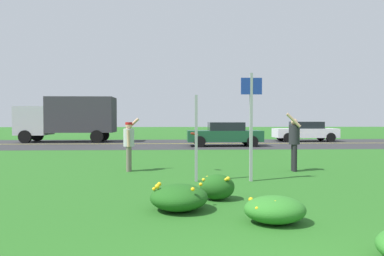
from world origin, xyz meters
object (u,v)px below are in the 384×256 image
Objects in this scene: sign_post_by_roadside at (251,116)px; sign_post_near_path at (196,138)px; person_thrower_red_cap_gray_shirt at (129,141)px; car_white_center_left at (305,131)px; car_dark_green_center_right at (225,134)px; box_truck_silver at (69,117)px; frisbee_red at (194,134)px; person_catcher_dark_shirt at (294,140)px.

sign_post_near_path is at bearing 178.77° from sign_post_by_roadside.
car_white_center_left is (11.06, 14.75, -0.21)m from person_thrower_red_cap_gray_shirt.
car_white_center_left is 7.86m from car_dark_green_center_right.
frisbee_red is at bearing -61.32° from box_truck_silver.
person_thrower_red_cap_gray_shirt is 6.72× the size of frisbee_red.
person_thrower_red_cap_gray_shirt is 15.99m from box_truck_silver.
sign_post_by_roadside is 19.30m from box_truck_silver.
car_dark_green_center_right is at bearing 66.76° from person_thrower_red_cap_gray_shirt.
person_thrower_red_cap_gray_shirt is at bearing -126.87° from car_white_center_left.
person_thrower_red_cap_gray_shirt is 11.37m from car_dark_green_center_right.
person_catcher_dark_shirt is at bearing 45.10° from sign_post_by_roadside.
car_white_center_left reaches higher than frisbee_red.
car_dark_green_center_right is at bearing 94.00° from person_catcher_dark_shirt.
sign_post_near_path is 1.58m from sign_post_by_roadside.
frisbee_red is at bearing -102.82° from car_dark_green_center_right.
car_white_center_left is (7.58, 16.75, -0.99)m from sign_post_by_roadside.
person_catcher_dark_shirt is (3.21, 1.72, -0.14)m from sign_post_near_path.
person_thrower_red_cap_gray_shirt is at bearing 177.30° from person_catcher_dark_shirt.
person_thrower_red_cap_gray_shirt reaches higher than frisbee_red.
sign_post_by_roadside is 0.64× the size of car_white_center_left.
sign_post_near_path is at bearing -44.25° from person_thrower_red_cap_gray_shirt.
sign_post_near_path is 3.65m from person_catcher_dark_shirt.
person_catcher_dark_shirt is at bearing -2.70° from person_thrower_red_cap_gray_shirt.
car_white_center_left is 0.67× the size of box_truck_silver.
person_thrower_red_cap_gray_shirt is 0.38× the size of car_white_center_left.
person_catcher_dark_shirt is 7.34× the size of frisbee_red.
sign_post_near_path is 12.66m from car_dark_green_center_right.
person_catcher_dark_shirt is at bearing -52.92° from box_truck_silver.
sign_post_by_roadside is at bearing -94.60° from car_dark_green_center_right.
person_thrower_red_cap_gray_shirt is at bearing 175.03° from frisbee_red.
box_truck_silver is (-8.12, 16.72, 0.66)m from sign_post_near_path.
car_dark_green_center_right is at bearing 85.40° from sign_post_by_roadside.
car_white_center_left is at bearing 61.60° from sign_post_near_path.
sign_post_by_roadside is at bearing -29.85° from person_thrower_red_cap_gray_shirt.
frisbee_red is (2.07, -0.18, 0.23)m from person_thrower_red_cap_gray_shirt.
sign_post_near_path is at bearing -91.51° from frisbee_red.
person_thrower_red_cap_gray_shirt is 0.38× the size of car_dark_green_center_right.
sign_post_near_path is 0.51× the size of car_dark_green_center_right.
person_catcher_dark_shirt is (1.75, 1.75, -0.73)m from sign_post_by_roadside.
car_dark_green_center_right is (2.46, 12.41, -0.41)m from sign_post_near_path.
person_catcher_dark_shirt is 18.82m from box_truck_silver.
sign_post_near_path is 2.83m from person_thrower_red_cap_gray_shirt.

